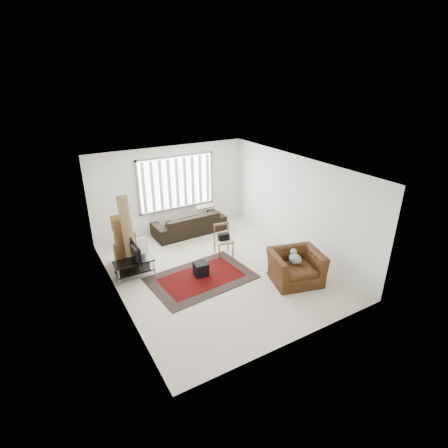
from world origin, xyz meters
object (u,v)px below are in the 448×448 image
object	(u,v)px
armchair	(296,265)
sofa	(189,220)
tv_stand	(134,265)
side_chair	(223,239)
moving_boxes	(124,242)

from	to	relation	value
armchair	sofa	bearing A→B (deg)	120.91
tv_stand	side_chair	world-z (taller)	side_chair
moving_boxes	tv_stand	bearing A→B (deg)	-91.83
moving_boxes	sofa	bearing A→B (deg)	20.55
tv_stand	moving_boxes	world-z (taller)	moving_boxes
tv_stand	armchair	world-z (taller)	armchair
tv_stand	armchair	distance (m)	3.95
sofa	armchair	distance (m)	3.96
side_chair	tv_stand	bearing A→B (deg)	-170.48
tv_stand	armchair	bearing A→B (deg)	-32.28
tv_stand	moving_boxes	size ratio (longest dim) A/B	0.74
moving_boxes	sofa	distance (m)	2.42
moving_boxes	sofa	xyz separation A→B (m)	(2.26, 0.85, -0.17)
moving_boxes	side_chair	world-z (taller)	moving_boxes
moving_boxes	side_chair	bearing A→B (deg)	-20.72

